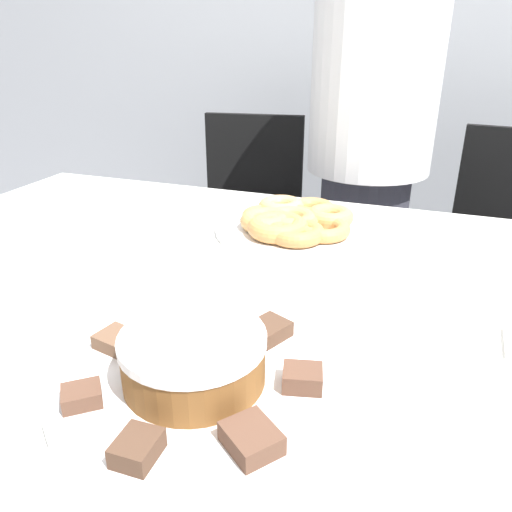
# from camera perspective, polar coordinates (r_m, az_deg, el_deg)

# --- Properties ---
(wall_back) EXTENTS (8.00, 0.05, 2.60)m
(wall_back) POSITION_cam_1_polar(r_m,az_deg,el_deg) (2.40, 15.89, 25.98)
(wall_back) COLOR #B2B7BC
(wall_back) RESTS_ON ground_plane
(table) EXTENTS (1.81, 1.09, 0.77)m
(table) POSITION_cam_1_polar(r_m,az_deg,el_deg) (0.91, 2.30, -8.10)
(table) COLOR silver
(table) RESTS_ON ground_plane
(person_standing) EXTENTS (0.38, 0.38, 1.58)m
(person_standing) POSITION_cam_1_polar(r_m,az_deg,el_deg) (1.65, 12.72, 11.03)
(person_standing) COLOR #383842
(person_standing) RESTS_ON ground_plane
(office_chair_left) EXTENTS (0.50, 0.50, 0.90)m
(office_chair_left) POSITION_cam_1_polar(r_m,az_deg,el_deg) (2.01, -1.04, 1.95)
(office_chair_left) COLOR black
(office_chair_left) RESTS_ON ground_plane
(office_chair_right) EXTENTS (0.49, 0.49, 0.90)m
(office_chair_right) POSITION_cam_1_polar(r_m,az_deg,el_deg) (1.92, 26.14, -1.77)
(office_chair_right) COLOR black
(office_chair_right) RESTS_ON ground_plane
(plate_cake) EXTENTS (0.36, 0.36, 0.01)m
(plate_cake) POSITION_cam_1_polar(r_m,az_deg,el_deg) (0.66, -6.97, -14.09)
(plate_cake) COLOR white
(plate_cake) RESTS_ON table
(plate_donuts) EXTENTS (0.34, 0.34, 0.01)m
(plate_donuts) POSITION_cam_1_polar(r_m,az_deg,el_deg) (1.14, 3.92, 3.04)
(plate_donuts) COLOR white
(plate_donuts) RESTS_ON table
(frosted_cake) EXTENTS (0.18, 0.18, 0.07)m
(frosted_cake) POSITION_cam_1_polar(r_m,az_deg,el_deg) (0.64, -7.14, -11.41)
(frosted_cake) COLOR brown
(frosted_cake) RESTS_ON plate_cake
(lamington_0) EXTENTS (0.07, 0.07, 0.02)m
(lamington_0) POSITION_cam_1_polar(r_m,az_deg,el_deg) (0.73, 1.44, -8.46)
(lamington_0) COLOR #513828
(lamington_0) RESTS_ON plate_cake
(lamington_1) EXTENTS (0.06, 0.06, 0.03)m
(lamington_1) POSITION_cam_1_polar(r_m,az_deg,el_deg) (0.76, -7.09, -6.71)
(lamington_1) COLOR brown
(lamington_1) RESTS_ON plate_cake
(lamington_2) EXTENTS (0.06, 0.06, 0.02)m
(lamington_2) POSITION_cam_1_polar(r_m,az_deg,el_deg) (0.73, -15.53, -9.27)
(lamington_2) COLOR brown
(lamington_2) RESTS_ON plate_cake
(lamington_3) EXTENTS (0.06, 0.06, 0.02)m
(lamington_3) POSITION_cam_1_polar(r_m,az_deg,el_deg) (0.64, -19.30, -14.85)
(lamington_3) COLOR brown
(lamington_3) RESTS_ON plate_cake
(lamington_4) EXTENTS (0.04, 0.05, 0.02)m
(lamington_4) POSITION_cam_1_polar(r_m,az_deg,el_deg) (0.56, -13.42, -20.58)
(lamington_4) COLOR #513828
(lamington_4) RESTS_ON plate_cake
(lamington_5) EXTENTS (0.08, 0.08, 0.02)m
(lamington_5) POSITION_cam_1_polar(r_m,az_deg,el_deg) (0.56, -0.53, -20.12)
(lamington_5) COLOR brown
(lamington_5) RESTS_ON plate_cake
(lamington_6) EXTENTS (0.06, 0.05, 0.03)m
(lamington_6) POSITION_cam_1_polar(r_m,az_deg,el_deg) (0.64, 5.34, -13.70)
(lamington_6) COLOR brown
(lamington_6) RESTS_ON plate_cake
(donut_0) EXTENTS (0.12, 0.12, 0.04)m
(donut_0) POSITION_cam_1_polar(r_m,az_deg,el_deg) (1.13, 3.95, 4.14)
(donut_0) COLOR tan
(donut_0) RESTS_ON plate_donuts
(donut_1) EXTENTS (0.11, 0.11, 0.04)m
(donut_1) POSITION_cam_1_polar(r_m,az_deg,el_deg) (1.12, 1.10, 4.03)
(donut_1) COLOR tan
(donut_1) RESTS_ON plate_donuts
(donut_2) EXTENTS (0.13, 0.13, 0.04)m
(donut_2) POSITION_cam_1_polar(r_m,az_deg,el_deg) (1.08, 2.52, 3.30)
(donut_2) COLOR #D18E4C
(donut_2) RESTS_ON plate_donuts
(donut_3) EXTENTS (0.12, 0.12, 0.03)m
(donut_3) POSITION_cam_1_polar(r_m,az_deg,el_deg) (1.06, 4.59, 2.68)
(donut_3) COLOR #C68447
(donut_3) RESTS_ON plate_donuts
(donut_4) EXTENTS (0.12, 0.12, 0.03)m
(donut_4) POSITION_cam_1_polar(r_m,az_deg,el_deg) (1.09, 7.56, 3.08)
(donut_4) COLOR #D18E4C
(donut_4) RESTS_ON plate_donuts
(donut_5) EXTENTS (0.11, 0.11, 0.04)m
(donut_5) POSITION_cam_1_polar(r_m,az_deg,el_deg) (1.16, 8.44, 4.51)
(donut_5) COLOR tan
(donut_5) RESTS_ON plate_donuts
(donut_6) EXTENTS (0.11, 0.11, 0.03)m
(donut_6) POSITION_cam_1_polar(r_m,az_deg,el_deg) (1.21, 6.40, 5.35)
(donut_6) COLOR #D18E4C
(donut_6) RESTS_ON plate_donuts
(donut_7) EXTENTS (0.11, 0.11, 0.04)m
(donut_7) POSITION_cam_1_polar(r_m,az_deg,el_deg) (1.22, 2.89, 5.63)
(donut_7) COLOR #E5AD66
(donut_7) RESTS_ON plate_donuts
(donut_8) EXTENTS (0.10, 0.10, 0.03)m
(donut_8) POSITION_cam_1_polar(r_m,az_deg,el_deg) (1.17, 0.82, 4.64)
(donut_8) COLOR #D18E4C
(donut_8) RESTS_ON plate_donuts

